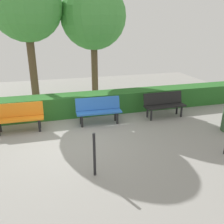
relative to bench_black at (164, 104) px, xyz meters
name	(u,v)px	position (x,y,z in m)	size (l,w,h in m)	color
ground_plane	(72,139)	(3.37, 0.97, -0.48)	(16.78, 16.78, 0.00)	gray
bench_black	(164,104)	(0.00, 0.00, 0.00)	(1.49, 0.50, 0.86)	black
bench_blue	(99,109)	(2.36, -0.03, 0.00)	(1.49, 0.52, 0.86)	blue
bench_orange	(19,116)	(4.84, -0.08, 0.00)	(1.47, 0.48, 0.86)	orange
hedge_row	(94,103)	(2.30, -1.03, -0.10)	(12.78, 0.78, 0.76)	#266023
tree_near	(93,17)	(1.90, -2.75, 2.91)	(2.60, 2.60, 4.71)	brown
tree_mid	(26,6)	(4.38, -2.49, 3.24)	(2.56, 2.56, 5.03)	brown
railing_post_mid	(94,155)	(3.10, 2.83, 0.02)	(0.06, 0.06, 1.00)	black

